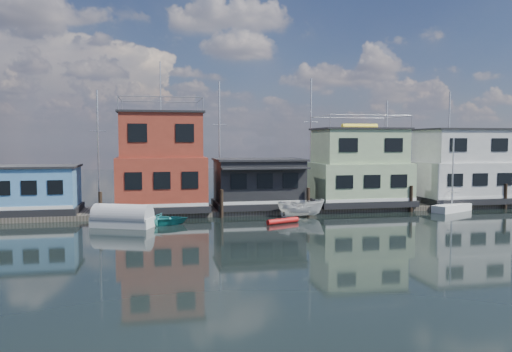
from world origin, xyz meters
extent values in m
plane|color=black|center=(0.00, 0.00, 0.00)|extent=(160.00, 160.00, 0.00)
cube|color=#595147|center=(0.00, 12.00, 0.20)|extent=(48.00, 5.00, 0.40)
cube|color=black|center=(-18.00, 12.00, 0.65)|extent=(6.40, 4.90, 0.50)
cube|color=#5693CD|center=(-18.00, 12.00, 2.40)|extent=(6.00, 4.50, 3.00)
cube|color=black|center=(-18.00, 12.00, 3.98)|extent=(6.30, 4.80, 0.16)
cube|color=black|center=(-8.50, 12.00, 0.65)|extent=(7.40, 5.90, 0.50)
cube|color=maroon|center=(-8.50, 12.00, 2.77)|extent=(7.00, 5.50, 3.74)
cube|color=maroon|center=(-8.50, 12.00, 6.37)|extent=(6.30, 4.95, 3.46)
cube|color=black|center=(-8.50, 12.00, 8.18)|extent=(6.65, 5.23, 0.16)
cylinder|color=silver|center=(-8.50, 12.00, 10.26)|extent=(0.08, 0.08, 4.00)
cube|color=black|center=(-0.50, 12.00, 0.65)|extent=(7.40, 5.40, 0.50)
cube|color=black|center=(-0.50, 12.00, 2.60)|extent=(7.00, 5.00, 3.40)
cube|color=black|center=(-0.50, 12.00, 4.38)|extent=(7.30, 5.30, 0.16)
cube|color=black|center=(-0.50, 9.20, 3.79)|extent=(7.00, 1.20, 0.12)
cube|color=black|center=(8.50, 12.00, 0.65)|extent=(8.40, 5.90, 0.50)
cube|color=#9CB888|center=(8.50, 12.00, 2.46)|extent=(8.00, 5.50, 3.12)
cube|color=#9CB888|center=(8.50, 12.00, 5.46)|extent=(7.20, 4.95, 2.88)
cube|color=black|center=(8.50, 12.00, 6.98)|extent=(7.60, 5.23, 0.16)
cylinder|color=yellow|center=(8.50, 12.00, 7.15)|extent=(3.20, 0.56, 0.56)
cube|color=black|center=(18.50, 12.00, 0.65)|extent=(8.40, 5.90, 0.50)
cube|color=silver|center=(18.50, 12.00, 2.46)|extent=(8.00, 5.50, 3.12)
cube|color=silver|center=(18.50, 12.00, 5.46)|extent=(7.20, 4.95, 2.88)
cube|color=black|center=(18.50, 12.00, 6.98)|extent=(7.60, 5.23, 0.16)
cylinder|color=#2D2116|center=(-13.00, 9.20, 1.10)|extent=(0.28, 0.28, 2.20)
cylinder|color=#2D2116|center=(-4.00, 9.20, 1.10)|extent=(0.28, 0.28, 2.20)
cylinder|color=#2D2116|center=(3.00, 9.20, 1.10)|extent=(0.28, 0.28, 2.20)
cylinder|color=#2D2116|center=(12.00, 9.20, 1.10)|extent=(0.28, 0.28, 2.20)
cylinder|color=#2D2116|center=(21.00, 9.20, 1.10)|extent=(0.28, 0.28, 2.20)
cylinder|color=silver|center=(-14.00, 18.00, 5.25)|extent=(0.16, 0.16, 10.50)
cylinder|color=silver|center=(-14.00, 18.00, 6.83)|extent=(1.40, 0.06, 0.06)
cylinder|color=silver|center=(-3.00, 18.00, 5.75)|extent=(0.16, 0.16, 11.50)
cylinder|color=silver|center=(-3.00, 18.00, 7.48)|extent=(1.40, 0.06, 0.06)
cylinder|color=silver|center=(6.00, 18.00, 6.00)|extent=(0.16, 0.16, 12.00)
cylinder|color=silver|center=(6.00, 18.00, 7.80)|extent=(1.40, 0.06, 0.06)
cylinder|color=silver|center=(14.00, 18.00, 5.00)|extent=(0.16, 0.16, 10.00)
cylinder|color=silver|center=(14.00, 18.00, 6.50)|extent=(1.40, 0.06, 0.06)
cylinder|color=silver|center=(21.00, 18.00, 5.50)|extent=(0.16, 0.16, 11.00)
cylinder|color=silver|center=(21.00, 18.00, 7.15)|extent=(1.40, 0.06, 0.06)
cube|color=silver|center=(-11.27, 6.40, 0.35)|extent=(4.49, 3.11, 0.70)
cylinder|color=#9F9FA3|center=(-11.27, 6.40, 0.75)|extent=(4.34, 3.13, 1.70)
cylinder|color=red|center=(-0.06, 5.55, 0.19)|extent=(2.59, 1.37, 0.39)
imported|color=teal|center=(-8.65, 6.82, 0.39)|extent=(3.88, 2.85, 0.78)
imported|color=white|center=(2.13, 8.27, 0.71)|extent=(3.85, 2.01, 1.42)
cube|color=white|center=(15.43, 8.61, 0.30)|extent=(4.10, 2.84, 0.61)
cylinder|color=silver|center=(15.43, 8.61, 3.40)|extent=(0.12, 0.12, 5.57)
cube|color=silver|center=(15.43, 8.61, 1.65)|extent=(0.56, 1.13, 0.05)
camera|label=1|loc=(-9.07, -28.86, 5.93)|focal=35.00mm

